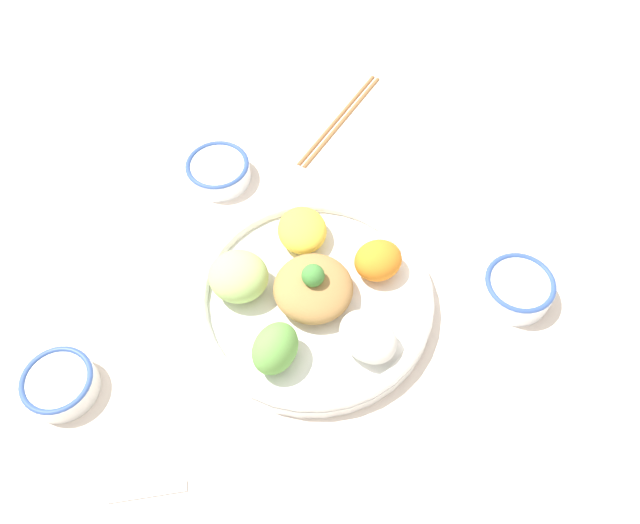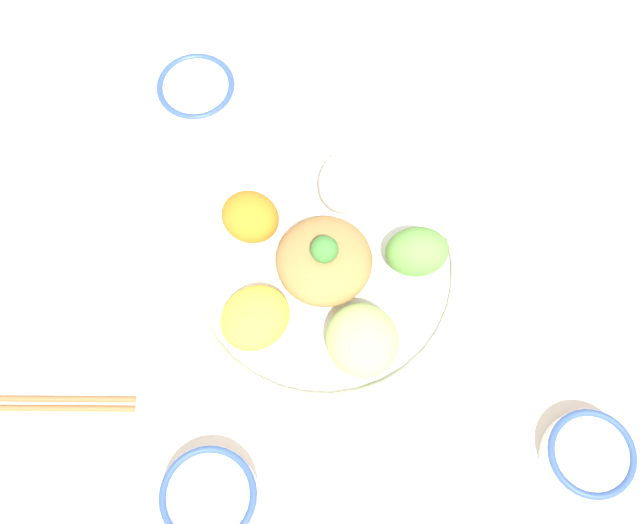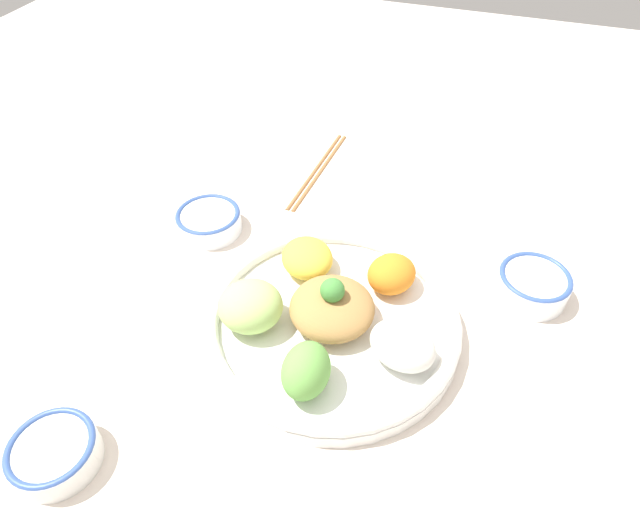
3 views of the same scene
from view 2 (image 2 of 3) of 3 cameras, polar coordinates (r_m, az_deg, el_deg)
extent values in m
plane|color=silver|center=(0.86, 0.26, -0.15)|extent=(2.40, 2.40, 0.00)
cylinder|color=white|center=(0.84, 0.44, -0.72)|extent=(0.32, 0.32, 0.02)
torus|color=white|center=(0.83, 0.45, -0.35)|extent=(0.32, 0.32, 0.02)
ellipsoid|color=yellow|center=(0.80, -4.97, -4.25)|extent=(0.10, 0.10, 0.04)
ellipsoid|color=#B7DB7A|center=(0.78, 3.26, -5.98)|extent=(0.10, 0.10, 0.06)
ellipsoid|color=#6BAD4C|center=(0.82, 7.40, 0.78)|extent=(0.06, 0.07, 0.06)
ellipsoid|color=white|center=(0.85, 2.03, 6.20)|extent=(0.09, 0.08, 0.05)
ellipsoid|color=orange|center=(0.84, -5.33, 3.45)|extent=(0.09, 0.09, 0.05)
ellipsoid|color=#AD7F47|center=(0.81, 0.46, 0.11)|extent=(0.11, 0.11, 0.05)
sphere|color=#478E3D|center=(0.78, 0.48, 0.97)|extent=(0.03, 0.03, 0.03)
cylinder|color=white|center=(0.95, -9.28, 12.47)|extent=(0.09, 0.09, 0.04)
torus|color=#38569E|center=(0.94, -9.45, 13.06)|extent=(0.09, 0.09, 0.01)
cylinder|color=#DBB251|center=(0.94, -9.42, 12.96)|extent=(0.08, 0.08, 0.00)
cylinder|color=white|center=(0.79, -8.37, -17.29)|extent=(0.10, 0.10, 0.03)
torus|color=#38569E|center=(0.78, -8.52, -17.21)|extent=(0.10, 0.10, 0.01)
cylinder|color=white|center=(0.78, -8.49, -17.22)|extent=(0.08, 0.08, 0.00)
cylinder|color=white|center=(0.84, 19.68, -13.72)|extent=(0.09, 0.09, 0.03)
torus|color=#38569E|center=(0.82, 20.01, -13.57)|extent=(0.09, 0.09, 0.01)
cylinder|color=maroon|center=(0.82, 19.95, -13.60)|extent=(0.07, 0.07, 0.00)
cylinder|color=#9E6B3D|center=(0.87, -21.82, -10.25)|extent=(0.02, 0.24, 0.01)
cylinder|color=#9E6B3D|center=(0.87, -21.72, -9.61)|extent=(0.02, 0.24, 0.01)
ellipsoid|color=white|center=(0.96, 21.39, 5.00)|extent=(0.05, 0.05, 0.01)
cube|color=white|center=(0.90, 20.61, -2.79)|extent=(0.08, 0.06, 0.01)
camera|label=1|loc=(0.63, 56.15, 47.74)|focal=35.00mm
camera|label=3|loc=(0.65, 45.66, 29.09)|focal=30.00mm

